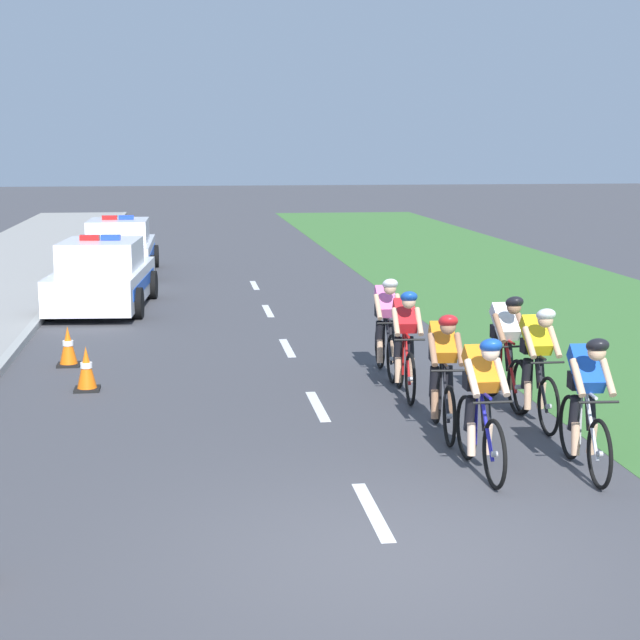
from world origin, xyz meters
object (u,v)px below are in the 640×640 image
object	(u,v)px
cyclist_fourth	(537,364)
cyclist_sixth	(506,348)
traffic_cone_mid	(86,369)
police_car_second	(119,249)
cyclist_second	(586,402)
cyclist_third	(443,371)
cyclist_seventh	(386,325)
police_car_nearest	(102,277)
cyclist_lead	(481,402)
cyclist_fifth	(405,341)
traffic_cone_far	(68,347)

from	to	relation	value
cyclist_fourth	cyclist_sixth	distance (m)	1.01
traffic_cone_mid	police_car_second	bearing A→B (deg)	91.35
cyclist_fourth	police_car_second	world-z (taller)	police_car_second
cyclist_second	police_car_second	world-z (taller)	police_car_second
traffic_cone_mid	cyclist_third	bearing A→B (deg)	-32.70
cyclist_fourth	cyclist_seventh	distance (m)	3.23
cyclist_sixth	police_car_nearest	bearing A→B (deg)	123.52
cyclist_fourth	police_car_second	bearing A→B (deg)	110.63
traffic_cone_mid	cyclist_lead	bearing A→B (deg)	-44.08
cyclist_lead	cyclist_fourth	xyz separation A→B (m)	(1.24, 1.77, 0.00)
cyclist_third	police_car_second	xyz separation A→B (m)	(-4.79, 16.37, -0.11)
cyclist_third	traffic_cone_mid	distance (m)	5.34
cyclist_seventh	police_car_nearest	world-z (taller)	police_car_nearest
cyclist_second	cyclist_fifth	world-z (taller)	same
cyclist_fifth	traffic_cone_far	bearing A→B (deg)	151.35
cyclist_seventh	traffic_cone_mid	world-z (taller)	cyclist_seventh
cyclist_second	cyclist_sixth	distance (m)	2.91
cyclist_sixth	traffic_cone_mid	world-z (taller)	cyclist_sixth
police_car_nearest	cyclist_lead	bearing A→B (deg)	-67.79
police_car_nearest	cyclist_seventh	bearing A→B (deg)	-56.21
police_car_nearest	cyclist_fifth	bearing A→B (deg)	-60.52
police_car_second	cyclist_fifth	bearing A→B (deg)	-71.80
cyclist_fifth	police_car_second	distance (m)	15.21
cyclist_seventh	police_car_second	xyz separation A→B (m)	(-4.75, 13.14, -0.11)
cyclist_lead	traffic_cone_mid	distance (m)	6.29
cyclist_third	cyclist_fifth	bearing A→B (deg)	91.27
cyclist_fifth	cyclist_seventh	size ratio (longest dim) A/B	1.00
cyclist_seventh	police_car_nearest	bearing A→B (deg)	123.79
cyclist_fourth	cyclist_sixth	xyz separation A→B (m)	(-0.07, 1.01, 0.00)
cyclist_lead	police_car_nearest	size ratio (longest dim) A/B	0.38
traffic_cone_far	traffic_cone_mid	bearing A→B (deg)	-75.63
cyclist_third	cyclist_seventh	size ratio (longest dim) A/B	1.00
cyclist_lead	traffic_cone_far	distance (m)	7.84
cyclist_second	cyclist_sixth	world-z (taller)	same
cyclist_fourth	police_car_nearest	xyz separation A→B (m)	(-6.06, 10.05, -0.11)
cyclist_seventh	police_car_nearest	xyz separation A→B (m)	(-4.75, 7.10, -0.11)
cyclist_sixth	cyclist_seventh	distance (m)	2.31
traffic_cone_mid	cyclist_second	bearing A→B (deg)	-38.74
cyclist_second	cyclist_fifth	bearing A→B (deg)	108.36
cyclist_seventh	police_car_nearest	size ratio (longest dim) A/B	0.38
cyclist_fourth	police_car_second	distance (m)	17.19
cyclist_third	cyclist_lead	bearing A→B (deg)	-88.88
cyclist_third	traffic_cone_far	xyz separation A→B (m)	(-4.91, 4.58, -0.48)
cyclist_third	traffic_cone_mid	xyz separation A→B (m)	(-4.47, 2.87, -0.48)
cyclist_sixth	police_car_nearest	xyz separation A→B (m)	(-5.99, 9.04, -0.11)
police_car_second	cyclist_seventh	bearing A→B (deg)	-70.13
traffic_cone_far	cyclist_fourth	bearing A→B (deg)	-34.87
cyclist_second	traffic_cone_far	size ratio (longest dim) A/B	2.69
traffic_cone_far	cyclist_fifth	bearing A→B (deg)	-28.65
cyclist_fifth	police_car_nearest	xyz separation A→B (m)	(-4.75, 8.41, -0.11)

